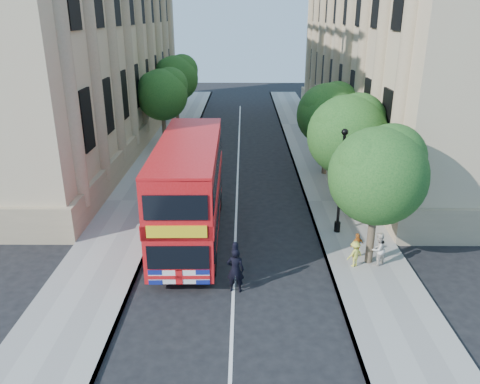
{
  "coord_description": "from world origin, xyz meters",
  "views": [
    {
      "loc": [
        0.37,
        -14.86,
        10.15
      ],
      "look_at": [
        0.22,
        5.69,
        2.3
      ],
      "focal_mm": 35.0,
      "sensor_mm": 36.0,
      "label": 1
    }
  ],
  "objects_px": {
    "lamp_post": "(341,186)",
    "double_decker_bus": "(190,187)",
    "police_constable": "(235,270)",
    "woman_pedestrian": "(378,249)",
    "box_van": "(194,157)"
  },
  "relations": [
    {
      "from": "double_decker_bus",
      "to": "box_van",
      "type": "xyz_separation_m",
      "value": [
        -0.77,
        9.11,
        -1.29
      ]
    },
    {
      "from": "police_constable",
      "to": "double_decker_bus",
      "type": "bearing_deg",
      "value": -60.92
    },
    {
      "from": "double_decker_bus",
      "to": "box_van",
      "type": "relative_size",
      "value": 2.17
    },
    {
      "from": "double_decker_bus",
      "to": "police_constable",
      "type": "distance_m",
      "value": 5.49
    },
    {
      "from": "woman_pedestrian",
      "to": "double_decker_bus",
      "type": "bearing_deg",
      "value": -53.63
    },
    {
      "from": "double_decker_bus",
      "to": "woman_pedestrian",
      "type": "distance_m",
      "value": 8.87
    },
    {
      "from": "double_decker_bus",
      "to": "box_van",
      "type": "distance_m",
      "value": 9.24
    },
    {
      "from": "box_van",
      "to": "police_constable",
      "type": "xyz_separation_m",
      "value": [
        2.99,
        -13.85,
        -0.36
      ]
    },
    {
      "from": "police_constable",
      "to": "woman_pedestrian",
      "type": "distance_m",
      "value": 6.3
    },
    {
      "from": "police_constable",
      "to": "woman_pedestrian",
      "type": "height_order",
      "value": "police_constable"
    },
    {
      "from": "lamp_post",
      "to": "box_van",
      "type": "height_order",
      "value": "lamp_post"
    },
    {
      "from": "lamp_post",
      "to": "double_decker_bus",
      "type": "bearing_deg",
      "value": -176.71
    },
    {
      "from": "double_decker_bus",
      "to": "woman_pedestrian",
      "type": "bearing_deg",
      "value": -19.89
    },
    {
      "from": "lamp_post",
      "to": "double_decker_bus",
      "type": "distance_m",
      "value": 7.14
    },
    {
      "from": "police_constable",
      "to": "woman_pedestrian",
      "type": "relative_size",
      "value": 1.27
    }
  ]
}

